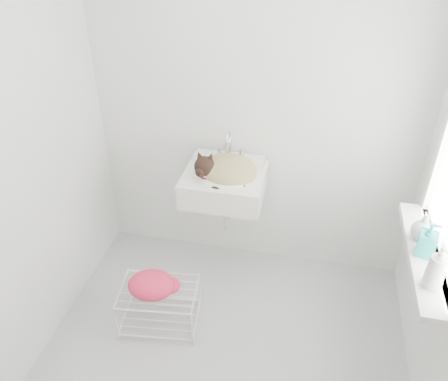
% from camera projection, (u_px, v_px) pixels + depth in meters
% --- Properties ---
extents(floor, '(2.20, 2.00, 0.02)m').
position_uv_depth(floor, '(223.00, 356.00, 2.81)').
color(floor, '#ACACAC').
rests_on(floor, ground).
extents(back_wall, '(2.20, 0.02, 2.50)m').
position_uv_depth(back_wall, '(256.00, 102.00, 2.93)').
color(back_wall, silver).
rests_on(back_wall, ground).
extents(left_wall, '(0.02, 2.00, 2.50)m').
position_uv_depth(left_wall, '(10.00, 160.00, 2.31)').
color(left_wall, silver).
rests_on(left_wall, ground).
extents(windowsill, '(0.16, 0.88, 0.04)m').
position_uv_depth(windowsill, '(424.00, 256.00, 2.33)').
color(windowsill, white).
rests_on(windowsill, right_wall).
extents(sink, '(0.53, 0.46, 0.21)m').
position_uv_depth(sink, '(224.00, 173.00, 2.97)').
color(sink, white).
rests_on(sink, back_wall).
extents(faucet, '(0.19, 0.13, 0.19)m').
position_uv_depth(faucet, '(230.00, 142.00, 3.03)').
color(faucet, silver).
rests_on(faucet, sink).
extents(cat, '(0.41, 0.35, 0.25)m').
position_uv_depth(cat, '(226.00, 170.00, 2.93)').
color(cat, tan).
rests_on(cat, sink).
extents(wire_rack, '(0.51, 0.39, 0.29)m').
position_uv_depth(wire_rack, '(159.00, 305.00, 2.95)').
color(wire_rack, white).
rests_on(wire_rack, floor).
extents(towel, '(0.32, 0.23, 0.12)m').
position_uv_depth(towel, '(152.00, 289.00, 2.85)').
color(towel, '#EF5029').
rests_on(towel, wire_rack).
extents(bottle_a, '(0.09, 0.09, 0.20)m').
position_uv_depth(bottle_a, '(430.00, 286.00, 2.13)').
color(bottle_a, white).
rests_on(bottle_a, windowsill).
extents(bottle_b, '(0.11, 0.11, 0.19)m').
position_uv_depth(bottle_b, '(423.00, 254.00, 2.31)').
color(bottle_b, teal).
rests_on(bottle_b, windowsill).
extents(bottle_c, '(0.12, 0.12, 0.15)m').
position_uv_depth(bottle_c, '(420.00, 238.00, 2.42)').
color(bottle_c, silver).
rests_on(bottle_c, windowsill).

